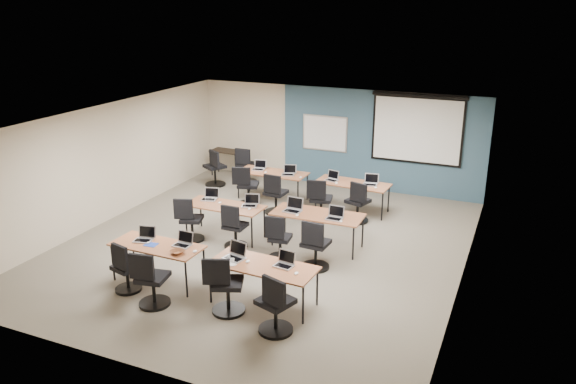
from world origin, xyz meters
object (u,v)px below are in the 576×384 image
at_px(laptop_0, 145,237).
at_px(laptop_5, 250,203).
at_px(laptop_4, 210,197).
at_px(laptop_7, 335,216).
at_px(training_table_back_right, 353,185).
at_px(spare_chair_b, 215,171).
at_px(task_chair_9, 275,197).
at_px(training_table_mid_left, 225,207).
at_px(task_chair_5, 234,230).
at_px(training_table_front_right, 263,267).
at_px(task_chair_11, 358,205).
at_px(training_table_mid_right, 317,216).
at_px(laptop_8, 259,167).
at_px(spare_chair_a, 246,168).
at_px(task_chair_10, 320,203).
at_px(task_chair_3, 275,309).
at_px(task_chair_4, 190,223).
at_px(task_chair_7, 315,249).
at_px(training_table_back_left, 273,174).
at_px(laptop_3, 285,262).
at_px(task_chair_6, 279,241).
at_px(task_chair_8, 247,189).
at_px(task_chair_2, 225,290).
at_px(utility_table, 226,153).
at_px(laptop_10, 332,178).
at_px(laptop_6, 293,208).
at_px(laptop_2, 235,254).
at_px(task_chair_0, 125,272).
at_px(training_table_front_left, 157,247).
at_px(laptop_1, 183,242).
at_px(laptop_9, 289,172).
at_px(projector_screen, 417,125).
at_px(whiteboard, 325,133).
at_px(task_chair_1, 151,284).

xyz_separation_m(laptop_0, laptop_5, (0.95, 2.40, -0.00)).
height_order(laptop_4, laptop_7, same).
bearing_deg(training_table_back_right, spare_chair_b, 177.87).
relative_size(training_table_back_right, task_chair_9, 1.74).
xyz_separation_m(training_table_mid_left, task_chair_5, (0.46, -0.44, -0.28)).
relative_size(training_table_front_right, task_chair_11, 1.80).
xyz_separation_m(training_table_mid_right, laptop_4, (-2.49, -0.11, 0.10)).
relative_size(laptop_8, spare_chair_a, 0.31).
bearing_deg(training_table_mid_left, task_chair_10, 48.52).
height_order(task_chair_3, task_chair_4, task_chair_3).
bearing_deg(task_chair_5, task_chair_7, -8.07).
distance_m(laptop_4, task_chair_10, 2.56).
relative_size(training_table_back_left, task_chair_9, 1.76).
bearing_deg(laptop_3, spare_chair_a, 130.99).
distance_m(task_chair_6, task_chair_8, 3.23).
bearing_deg(laptop_4, task_chair_5, -48.95).
bearing_deg(task_chair_8, laptop_7, -49.50).
bearing_deg(task_chair_8, spare_chair_a, 99.22).
bearing_deg(task_chair_2, utility_table, 97.27).
height_order(laptop_5, task_chair_5, task_chair_5).
bearing_deg(task_chair_3, task_chair_2, -173.56).
xyz_separation_m(laptop_8, laptop_10, (2.05, -0.12, -0.00)).
bearing_deg(training_table_front_right, laptop_6, 104.75).
bearing_deg(laptop_2, training_table_mid_right, 90.38).
bearing_deg(laptop_0, task_chair_10, 50.60).
xyz_separation_m(laptop_6, spare_chair_b, (-3.51, 2.74, -0.36)).
distance_m(training_table_back_left, task_chair_7, 4.13).
xyz_separation_m(task_chair_0, task_chair_8, (-0.09, 4.78, 0.04)).
xyz_separation_m(training_table_back_right, laptop_7, (0.37, -2.40, 0.11)).
height_order(training_table_front_left, training_table_mid_left, same).
distance_m(laptop_1, task_chair_8, 4.14).
xyz_separation_m(task_chair_4, task_chair_6, (2.12, -0.10, -0.01)).
xyz_separation_m(laptop_9, spare_chair_b, (-2.40, 0.41, -0.36)).
bearing_deg(laptop_10, training_table_back_left, -167.28).
height_order(training_table_mid_right, task_chair_11, task_chair_11).
xyz_separation_m(training_table_mid_right, laptop_1, (-1.66, -2.43, 0.10)).
relative_size(task_chair_0, laptop_5, 2.99).
bearing_deg(projector_screen, laptop_3, -97.27).
bearing_deg(training_table_back_left, training_table_back_right, -0.64).
height_order(whiteboard, task_chair_11, whiteboard).
relative_size(projector_screen, task_chair_4, 2.44).
height_order(projector_screen, task_chair_7, projector_screen).
distance_m(training_table_mid_right, task_chair_0, 3.98).
bearing_deg(laptop_1, task_chair_2, -27.25).
height_order(task_chair_1, task_chair_4, task_chair_1).
height_order(projector_screen, utility_table, projector_screen).
relative_size(training_table_mid_left, training_table_back_right, 0.97).
bearing_deg(laptop_3, laptop_2, -167.92).
distance_m(training_table_mid_right, laptop_0, 3.51).
bearing_deg(training_table_mid_left, training_table_back_right, 52.27).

